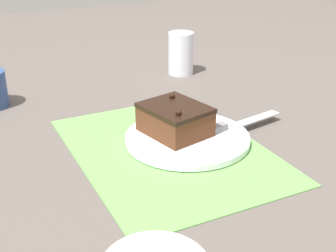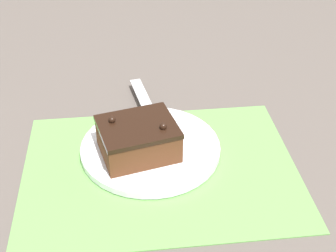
% 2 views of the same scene
% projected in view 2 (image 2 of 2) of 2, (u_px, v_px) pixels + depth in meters
% --- Properties ---
extents(ground_plane, '(3.00, 3.00, 0.00)m').
position_uv_depth(ground_plane, '(160.00, 170.00, 0.79)').
color(ground_plane, '#544C47').
extents(placemat_woven, '(0.46, 0.34, 0.00)m').
position_uv_depth(placemat_woven, '(160.00, 169.00, 0.79)').
color(placemat_woven, '#609E4C').
rests_on(placemat_woven, ground_plane).
extents(cake_plate, '(0.25, 0.25, 0.01)m').
position_uv_depth(cake_plate, '(151.00, 148.00, 0.82)').
color(cake_plate, white).
rests_on(cake_plate, placemat_woven).
extents(chocolate_cake, '(0.15, 0.13, 0.07)m').
position_uv_depth(chocolate_cake, '(138.00, 139.00, 0.79)').
color(chocolate_cake, '#512D19').
rests_on(chocolate_cake, cake_plate).
extents(serving_knife, '(0.06, 0.22, 0.01)m').
position_uv_depth(serving_knife, '(152.00, 116.00, 0.89)').
color(serving_knife, slate).
rests_on(serving_knife, cake_plate).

